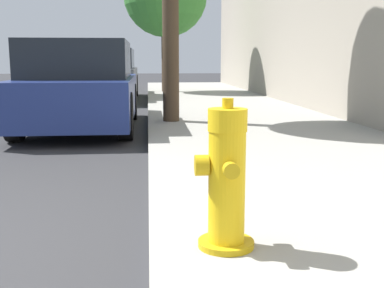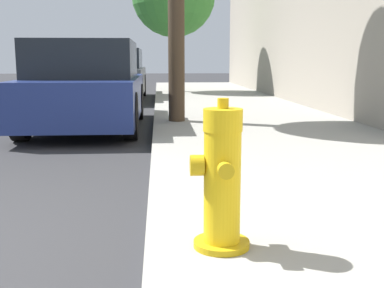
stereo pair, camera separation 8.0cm
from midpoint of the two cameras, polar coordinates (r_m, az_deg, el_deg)
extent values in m
cylinder|color=#C39C11|center=(2.74, 3.20, -11.67)|extent=(0.31, 0.31, 0.04)
cylinder|color=yellow|center=(2.64, 3.27, -5.09)|extent=(0.20, 0.20, 0.62)
cylinder|color=yellow|center=(2.57, 3.35, 2.87)|extent=(0.21, 0.21, 0.12)
cylinder|color=#C39C11|center=(2.56, 3.37, 4.84)|extent=(0.06, 0.06, 0.06)
cylinder|color=#C39C11|center=(2.48, 3.74, -3.12)|extent=(0.08, 0.06, 0.08)
cylinder|color=#C39C11|center=(2.74, 2.89, -1.89)|extent=(0.08, 0.06, 0.08)
cylinder|color=#C39C11|center=(2.59, 0.28, -2.54)|extent=(0.07, 0.11, 0.11)
cube|color=navy|center=(8.26, -13.21, 5.38)|extent=(1.72, 3.94, 0.67)
cube|color=black|center=(8.08, -13.54, 9.73)|extent=(1.58, 2.17, 0.59)
cylinder|color=black|center=(9.60, -16.78, 4.74)|extent=(0.20, 0.69, 0.69)
cylinder|color=black|center=(9.42, -7.44, 4.98)|extent=(0.20, 0.69, 0.69)
cylinder|color=black|center=(7.24, -20.59, 2.97)|extent=(0.20, 0.69, 0.69)
cylinder|color=black|center=(6.99, -8.19, 3.27)|extent=(0.20, 0.69, 0.69)
cube|color=#4C5156|center=(14.23, -10.28, 7.39)|extent=(1.71, 4.52, 0.73)
cube|color=black|center=(14.04, -10.43, 9.94)|extent=(1.57, 2.49, 0.54)
cylinder|color=black|center=(15.71, -12.65, 6.76)|extent=(0.20, 0.68, 0.68)
cylinder|color=black|center=(15.59, -6.96, 6.90)|extent=(0.20, 0.68, 0.68)
cylinder|color=black|center=(12.94, -14.22, 6.07)|extent=(0.20, 0.68, 0.68)
cylinder|color=black|center=(12.80, -7.33, 6.25)|extent=(0.20, 0.68, 0.68)
cylinder|color=#423323|center=(8.22, -2.85, 14.49)|extent=(0.28, 0.28, 3.37)
cylinder|color=#423323|center=(16.09, -3.25, 10.22)|extent=(0.29, 0.29, 2.23)
camera|label=1|loc=(0.04, -90.60, -0.11)|focal=45.00mm
camera|label=2|loc=(0.04, 89.40, 0.11)|focal=45.00mm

